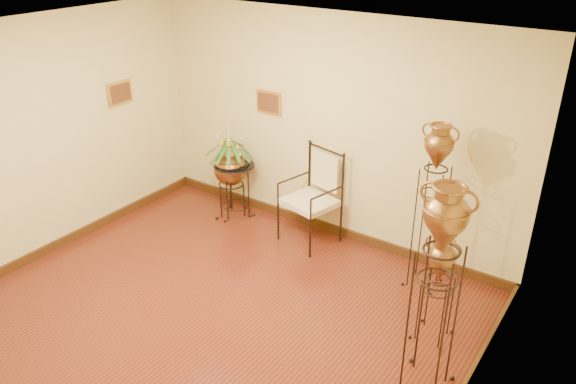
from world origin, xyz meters
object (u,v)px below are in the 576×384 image
Objects in this scene: amphora_mid at (436,292)px; armchair at (310,198)px; planter_urn at (230,165)px; side_table at (235,189)px; amphora_tall at (431,207)px.

amphora_mid reaches higher than armchair.
planter_urn is (-3.42, 1.51, -0.26)m from amphora_mid.
armchair is (-2.16, 1.51, -0.40)m from amphora_mid.
amphora_mid reaches higher than side_table.
planter_urn is 1.36× the size of side_table.
amphora_tall reaches higher than armchair.
armchair is (-1.55, 0.07, -0.37)m from amphora_tall.
armchair reaches higher than side_table.
side_table is at bearing -166.77° from armchair.
amphora_mid is at bearing -67.22° from amphora_tall.
amphora_tall reaches higher than side_table.
planter_urn is (-2.82, 0.07, -0.24)m from amphora_tall.
armchair is at bearing 0.00° from planter_urn.
side_table is at bearing 0.74° from planter_urn.
amphora_tall is at bearing 10.81° from armchair.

